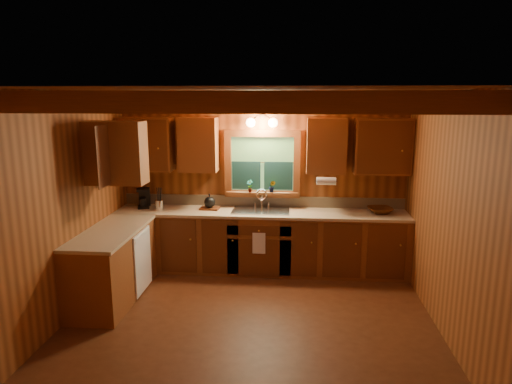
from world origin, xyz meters
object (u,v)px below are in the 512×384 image
object	(u,v)px
coffee_maker	(144,198)
wicker_basket	(380,210)
cutting_board	(210,208)
sink	(261,214)

from	to	relation	value
coffee_maker	wicker_basket	size ratio (longest dim) A/B	0.85
wicker_basket	cutting_board	bearing A→B (deg)	179.44
sink	coffee_maker	xyz separation A→B (m)	(-1.76, 0.07, 0.19)
sink	coffee_maker	world-z (taller)	sink
sink	wicker_basket	bearing A→B (deg)	0.69
coffee_maker	wicker_basket	distance (m)	3.46
coffee_maker	cutting_board	xyz separation A→B (m)	(1.00, -0.02, -0.13)
sink	coffee_maker	distance (m)	1.77
cutting_board	coffee_maker	bearing A→B (deg)	-176.58
sink	cutting_board	world-z (taller)	sink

